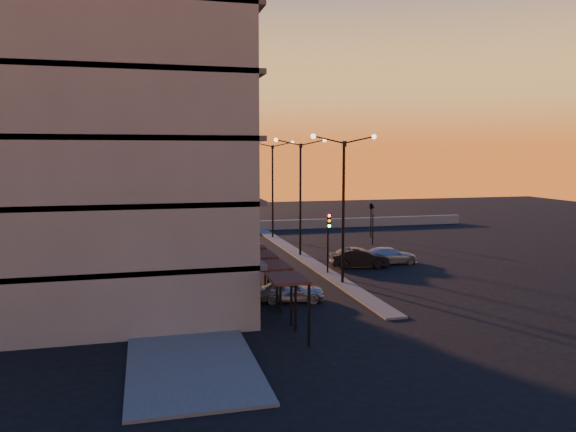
{
  "coord_description": "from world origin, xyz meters",
  "views": [
    {
      "loc": [
        -12.15,
        -33.17,
        8.34
      ],
      "look_at": [
        -1.69,
        7.42,
        3.61
      ],
      "focal_mm": 35.0,
      "sensor_mm": 36.0,
      "label": 1
    }
  ],
  "objects_px": {
    "streetlamp_mid": "(300,187)",
    "car_hatchback": "(290,290)",
    "car_wagon": "(389,256)",
    "car_sedan": "(359,258)",
    "traffic_light_main": "(329,233)"
  },
  "relations": [
    {
      "from": "traffic_light_main",
      "to": "car_wagon",
      "type": "relative_size",
      "value": 0.98
    },
    {
      "from": "car_sedan",
      "to": "streetlamp_mid",
      "type": "bearing_deg",
      "value": 36.7
    },
    {
      "from": "car_hatchback",
      "to": "car_sedan",
      "type": "distance_m",
      "value": 10.73
    },
    {
      "from": "traffic_light_main",
      "to": "car_sedan",
      "type": "distance_m",
      "value": 4.07
    },
    {
      "from": "streetlamp_mid",
      "to": "car_wagon",
      "type": "xyz_separation_m",
      "value": [
        5.66,
        -4.71,
        -4.96
      ]
    },
    {
      "from": "car_sedan",
      "to": "traffic_light_main",
      "type": "bearing_deg",
      "value": 128.19
    },
    {
      "from": "traffic_light_main",
      "to": "car_wagon",
      "type": "distance_m",
      "value": 6.55
    },
    {
      "from": "car_sedan",
      "to": "car_wagon",
      "type": "distance_m",
      "value": 2.78
    },
    {
      "from": "car_hatchback",
      "to": "car_sedan",
      "type": "relative_size",
      "value": 0.91
    },
    {
      "from": "streetlamp_mid",
      "to": "car_hatchback",
      "type": "height_order",
      "value": "streetlamp_mid"
    },
    {
      "from": "streetlamp_mid",
      "to": "car_wagon",
      "type": "bearing_deg",
      "value": -39.8
    },
    {
      "from": "traffic_light_main",
      "to": "car_wagon",
      "type": "xyz_separation_m",
      "value": [
        5.66,
        2.42,
        -2.26
      ]
    },
    {
      "from": "car_hatchback",
      "to": "car_wagon",
      "type": "relative_size",
      "value": 0.89
    },
    {
      "from": "streetlamp_mid",
      "to": "traffic_light_main",
      "type": "distance_m",
      "value": 7.62
    },
    {
      "from": "car_wagon",
      "to": "streetlamp_mid",
      "type": "bearing_deg",
      "value": 47.55
    }
  ]
}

